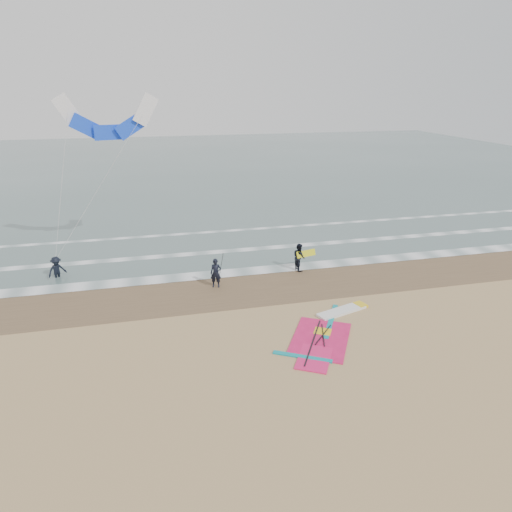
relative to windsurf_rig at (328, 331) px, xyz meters
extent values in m
plane|color=tan|center=(-1.22, -0.41, -0.04)|extent=(120.00, 120.00, 0.00)
cube|color=#47605E|center=(-1.22, 47.59, -0.03)|extent=(120.00, 80.00, 0.02)
cube|color=brown|center=(-1.22, 5.59, -0.03)|extent=(120.00, 5.00, 0.01)
cube|color=white|center=(-1.22, 7.79, -0.01)|extent=(120.00, 1.20, 0.02)
cube|color=white|center=(-1.22, 11.59, -0.01)|extent=(120.00, 0.70, 0.02)
cube|color=white|center=(-1.22, 16.09, -0.01)|extent=(120.00, 0.50, 0.01)
cube|color=white|center=(1.37, 1.61, 0.03)|extent=(2.77, 1.47, 0.13)
cube|color=yellow|center=(2.55, 1.99, 0.03)|extent=(0.66, 0.76, 0.14)
cube|color=#E61D60|center=(-0.57, -0.54, -0.02)|extent=(3.77, 4.17, 0.04)
cube|color=#E61D60|center=(-1.38, -1.94, -0.01)|extent=(2.09, 2.32, 0.05)
cube|color=#0C8C99|center=(0.51, 0.86, -0.01)|extent=(1.93, 3.10, 0.05)
cube|color=#0C8C99|center=(-1.81, -1.72, -0.01)|extent=(2.26, 1.44, 0.05)
cube|color=yellow|center=(-0.24, 0.00, -0.01)|extent=(0.98, 0.94, 0.06)
cylinder|color=black|center=(-1.00, -0.76, 0.02)|extent=(1.99, 3.39, 0.06)
cylinder|color=black|center=(-0.35, -0.32, 0.04)|extent=(1.33, 1.47, 0.04)
cylinder|color=black|center=(-0.35, -0.32, 0.04)|extent=(0.64, 1.86, 0.04)
imported|color=black|center=(-4.19, 6.05, 0.79)|extent=(0.68, 0.54, 1.65)
imported|color=black|center=(1.06, 7.36, 0.80)|extent=(0.75, 0.90, 1.68)
imported|color=black|center=(-12.95, 9.45, 0.79)|extent=(1.23, 1.12, 1.66)
cylinder|color=black|center=(-3.89, 6.05, 1.17)|extent=(0.17, 0.86, 1.82)
cube|color=yellow|center=(1.46, 7.26, 1.02)|extent=(1.30, 0.51, 0.39)
cube|color=white|center=(-11.55, 12.18, 9.11)|extent=(1.64, 0.46, 2.00)
cube|color=blue|center=(-10.63, 12.18, 8.19)|extent=(1.97, 0.54, 1.66)
cube|color=blue|center=(-9.37, 12.18, 7.86)|extent=(1.78, 0.49, 0.88)
cube|color=blue|center=(-8.11, 12.18, 8.19)|extent=(1.97, 0.54, 1.66)
cube|color=white|center=(-7.19, 12.18, 9.11)|extent=(1.64, 0.46, 2.00)
cylinder|color=beige|center=(-12.25, 10.82, 5.08)|extent=(1.42, 2.76, 8.07)
cylinder|color=beige|center=(-10.07, 10.82, 5.08)|extent=(5.78, 2.76, 8.08)
camera|label=1|loc=(-7.42, -16.96, 10.48)|focal=32.00mm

